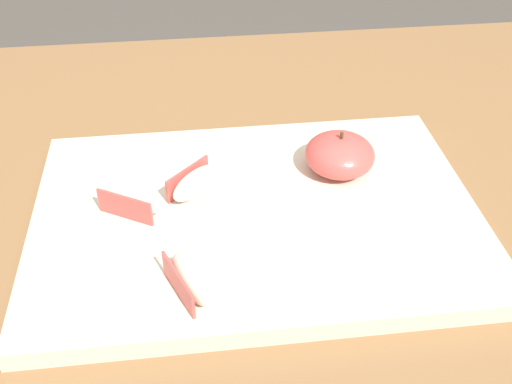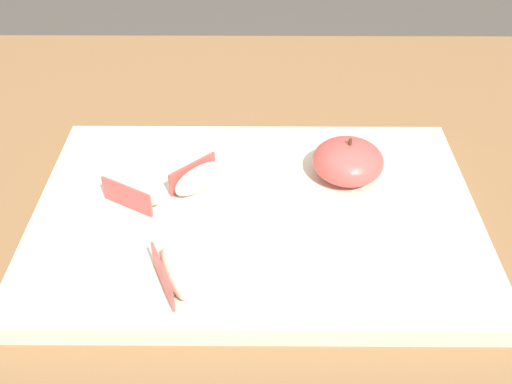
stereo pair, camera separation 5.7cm
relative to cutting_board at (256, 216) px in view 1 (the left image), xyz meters
name	(u,v)px [view 1 (the left image)]	position (x,y,z in m)	size (l,w,h in m)	color
dining_table	(216,263)	(-0.04, 0.05, -0.11)	(1.36, 0.80, 0.73)	brown
cutting_board	(256,216)	(0.00, 0.00, 0.00)	(0.43, 0.30, 0.02)	beige
apple_half_skin_up	(340,156)	(0.09, 0.05, 0.03)	(0.07, 0.07, 0.05)	#D14C47
apple_wedge_left	(195,183)	(-0.06, 0.03, 0.02)	(0.06, 0.06, 0.03)	#F4EACC
apple_wedge_near_knife	(190,279)	(-0.07, -0.10, 0.02)	(0.04, 0.06, 0.03)	#F4EACC
apple_wedge_right	(131,201)	(-0.12, 0.01, 0.02)	(0.06, 0.05, 0.03)	#F4EACC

